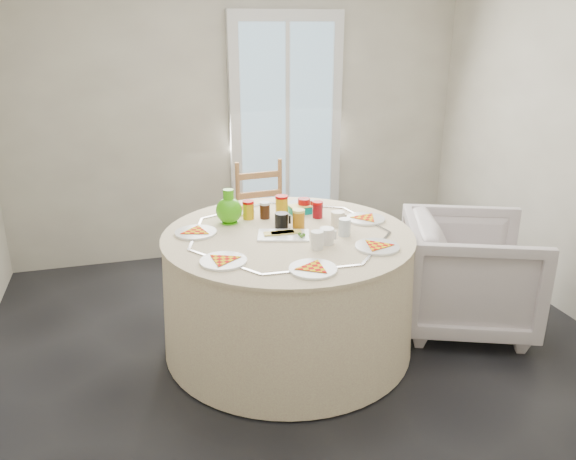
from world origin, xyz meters
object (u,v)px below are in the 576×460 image
object	(u,v)px
table	(288,292)
armchair	(468,274)
green_pitcher	(229,209)
wooden_chair	(266,222)

from	to	relation	value
table	armchair	xyz separation A→B (m)	(1.25, -0.09, 0.02)
armchair	green_pitcher	size ratio (longest dim) A/B	3.90
armchair	green_pitcher	xyz separation A→B (m)	(-1.56, 0.38, 0.48)
table	armchair	distance (m)	1.25
table	green_pitcher	world-z (taller)	green_pitcher
wooden_chair	green_pitcher	size ratio (longest dim) A/B	4.35
wooden_chair	green_pitcher	world-z (taller)	green_pitcher
armchair	green_pitcher	bearing A→B (deg)	98.09
armchair	green_pitcher	distance (m)	1.68
table	green_pitcher	xyz separation A→B (m)	(-0.31, 0.29, 0.49)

